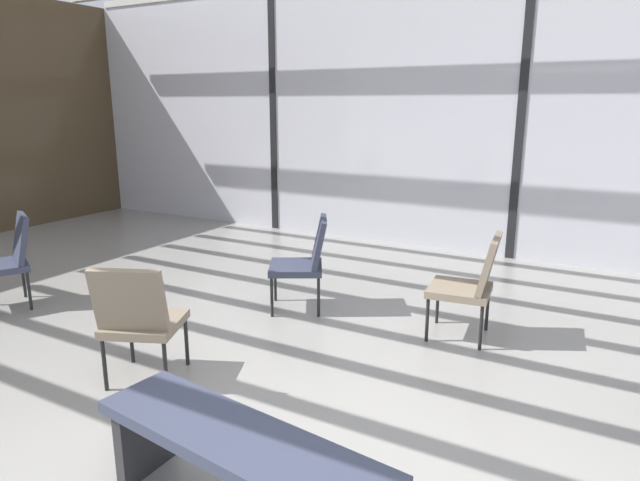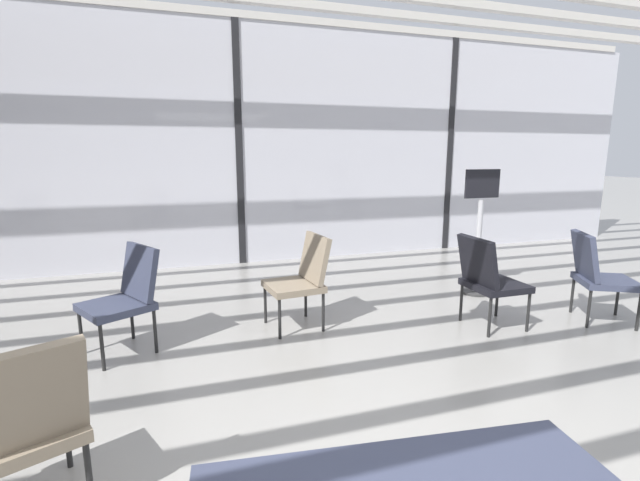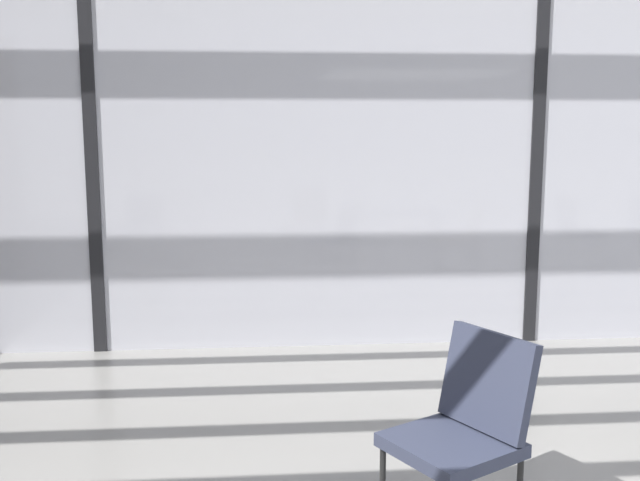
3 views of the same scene
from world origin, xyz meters
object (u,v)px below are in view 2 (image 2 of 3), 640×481
(info_sign, at_px, (479,236))
(lounge_chair_5, at_px, (126,293))
(lounge_chair_4, at_px, (302,275))
(lounge_chair_0, at_px, (597,272))
(lounge_chair_1, at_px, (488,276))
(lounge_chair_3, at_px, (20,422))
(parked_airplane, at_px, (269,138))

(info_sign, bearing_deg, lounge_chair_5, -173.50)
(lounge_chair_4, xyz_separation_m, lounge_chair_5, (-1.51, -0.08, 0.00))
(lounge_chair_0, xyz_separation_m, lounge_chair_1, (-1.11, 0.18, 0.00))
(lounge_chair_4, relative_size, info_sign, 0.60)
(lounge_chair_0, height_order, lounge_chair_4, same)
(lounge_chair_1, bearing_deg, lounge_chair_3, 111.20)
(lounge_chair_3, xyz_separation_m, lounge_chair_4, (1.75, 1.86, 0.00))
(lounge_chair_0, distance_m, info_sign, 1.23)
(lounge_chair_5, bearing_deg, lounge_chair_1, 51.61)
(lounge_chair_3, bearing_deg, lounge_chair_0, 170.34)
(parked_airplane, distance_m, lounge_chair_3, 10.97)
(lounge_chair_3, distance_m, lounge_chair_5, 1.80)
(parked_airplane, height_order, lounge_chair_3, parked_airplane)
(lounge_chair_0, xyz_separation_m, lounge_chair_3, (-4.49, -1.12, 0.00))
(lounge_chair_4, distance_m, lounge_chair_5, 1.51)
(lounge_chair_0, bearing_deg, lounge_chair_3, 132.23)
(lounge_chair_0, bearing_deg, lounge_chair_4, 103.05)
(lounge_chair_5, xyz_separation_m, info_sign, (3.71, 0.42, 0.18))
(lounge_chair_1, xyz_separation_m, lounge_chair_3, (-3.38, -1.30, 0.00))
(parked_airplane, height_order, lounge_chair_4, parked_airplane)
(info_sign, bearing_deg, lounge_chair_4, -171.07)
(lounge_chair_4, bearing_deg, lounge_chair_0, 68.36)
(lounge_chair_3, bearing_deg, parked_airplane, -130.69)
(lounge_chair_4, bearing_deg, info_sign, 92.53)
(parked_airplane, height_order, lounge_chair_1, parked_airplane)
(lounge_chair_1, bearing_deg, lounge_chair_0, -99.06)
(lounge_chair_5, relative_size, info_sign, 0.60)
(lounge_chair_1, xyz_separation_m, lounge_chair_4, (-1.63, 0.56, 0.00))
(lounge_chair_3, height_order, info_sign, info_sign)
(lounge_chair_3, relative_size, lounge_chair_5, 1.00)
(lounge_chair_3, distance_m, info_sign, 4.53)
(parked_airplane, relative_size, lounge_chair_0, 13.59)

